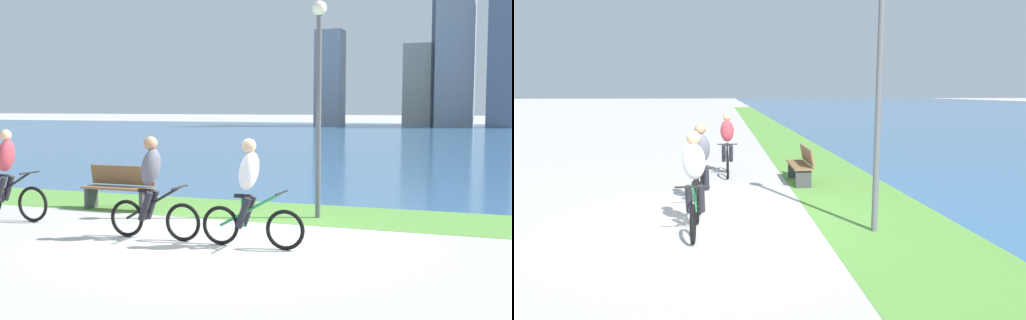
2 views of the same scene
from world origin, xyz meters
TOP-DOWN VIEW (x-y plane):
  - ground_plane at (0.00, 0.00)m, footprint 300.00×300.00m
  - grass_strip_bayside at (0.00, 2.83)m, footprint 120.00×2.44m
  - bay_water_surface at (0.00, 38.42)m, footprint 300.00×68.74m
  - cyclist_lead at (0.76, -0.42)m, footprint 1.65×0.52m
  - cyclist_trailing at (-0.93, -0.40)m, footprint 1.63×0.52m
  - cyclist_distant_rear at (-4.33, 0.15)m, footprint 1.71×0.52m
  - bench_near_path at (-3.09, 1.98)m, footprint 1.50×0.47m
  - lamppost_tall at (1.00, 2.48)m, footprint 0.28×0.28m
  - city_skyline_far_shore at (2.23, 64.37)m, footprint 41.98×11.09m

SIDE VIEW (x-z plane):
  - ground_plane at x=0.00m, z-range 0.00..0.00m
  - bay_water_surface at x=0.00m, z-range 0.00..0.00m
  - grass_strip_bayside at x=0.00m, z-range 0.00..0.01m
  - bench_near_path at x=-3.09m, z-range 0.00..0.90m
  - cyclist_lead at x=0.76m, z-range 0.01..1.65m
  - cyclist_trailing at x=-0.93m, z-range 0.01..1.65m
  - cyclist_distant_rear at x=-4.33m, z-range -0.01..1.69m
  - lamppost_tall at x=1.00m, z-range 0.61..4.70m
  - city_skyline_far_shore at x=2.23m, z-range -3.08..22.48m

